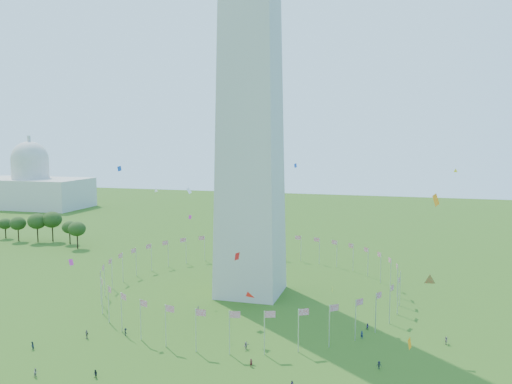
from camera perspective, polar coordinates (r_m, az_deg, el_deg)
ground at (r=98.49m, az=-9.21°, el=-19.86°), size 600.00×600.00×0.00m
flag_ring at (r=140.88m, az=-0.60°, el=-9.71°), size 80.24×80.24×9.00m
capitol_building at (r=339.76m, az=-24.38°, el=2.26°), size 70.00×35.00×46.00m
crowd at (r=99.23m, az=-3.99°, el=-19.06°), size 88.43×62.24×1.89m
kites_aloft at (r=109.75m, az=0.34°, el=-7.06°), size 110.19×76.64×33.01m
tree_line_west at (r=226.29m, az=-24.20°, el=-3.90°), size 55.57×16.10×12.42m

